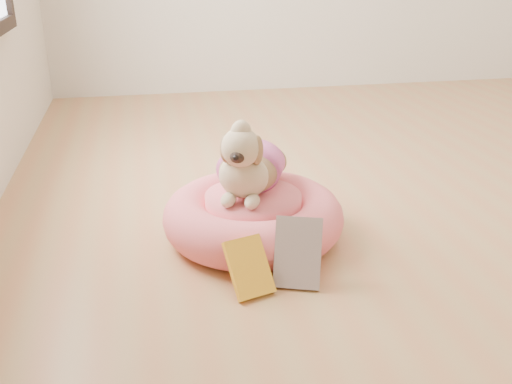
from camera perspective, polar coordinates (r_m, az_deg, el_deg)
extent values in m
plane|color=tan|center=(2.65, 20.64, -0.28)|extent=(4.50, 4.50, 0.00)
cylinder|color=#ED5D6A|center=(2.10, -0.28, -3.26)|extent=(0.48, 0.48, 0.10)
torus|color=#ED5D6A|center=(2.09, -0.28, -2.39)|extent=(0.66, 0.66, 0.17)
cylinder|color=#ED5D6A|center=(2.07, -0.28, -1.39)|extent=(0.35, 0.35, 0.09)
cube|color=#FCFC1A|center=(1.76, -0.70, -7.54)|extent=(0.16, 0.16, 0.16)
cube|color=white|center=(1.80, 4.21, -6.06)|extent=(0.18, 0.16, 0.21)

